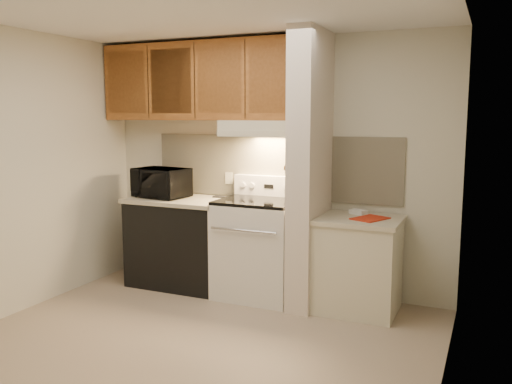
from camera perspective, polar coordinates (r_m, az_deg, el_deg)
The scene contains 50 objects.
floor at distance 4.43m, azimuth -5.92°, elevation -15.23°, with size 3.60×3.60×0.00m, color tan.
ceiling at distance 4.14m, azimuth -6.45°, elevation 18.49°, with size 3.60×3.60×0.00m, color white.
wall_back at distance 5.44m, azimuth 1.76°, elevation 2.82°, with size 3.60×0.02×2.50m, color beige.
wall_left at distance 5.23m, azimuth -23.51°, elevation 1.94°, with size 0.02×3.00×2.50m, color beige.
wall_right at distance 3.56m, azimuth 19.78°, elevation -0.45°, with size 0.02×3.00×2.50m, color beige.
backsplash at distance 5.43m, azimuth 1.71°, elevation 2.65°, with size 2.60×0.02×0.63m, color beige.
range_body at distance 5.26m, azimuth 0.30°, elevation -6.10°, with size 0.76×0.65×0.92m, color silver.
oven_window at distance 4.97m, azimuth -1.17°, elevation -6.47°, with size 0.50×0.01×0.30m, color black.
oven_handle at distance 4.89m, azimuth -1.37°, elevation -4.08°, with size 0.02×0.02×0.65m, color silver.
cooktop at distance 5.16m, azimuth 0.30°, elevation -0.99°, with size 0.74×0.64×0.03m, color black.
range_backguard at distance 5.41m, azimuth 1.51°, elevation 0.65°, with size 0.76×0.08×0.20m, color silver.
range_display at distance 5.37m, azimuth 1.34°, elevation 0.60°, with size 0.10×0.01×0.04m, color black.
range_knob_left_outer at distance 5.48m, azimuth -1.38°, elevation 0.75°, with size 0.05×0.05×0.02m, color silver.
range_knob_left_inner at distance 5.44m, azimuth -0.42°, elevation 0.70°, with size 0.05×0.05×0.02m, color silver.
range_knob_right_inner at distance 5.30m, azimuth 3.13°, elevation 0.49°, with size 0.05×0.05×0.02m, color silver.
range_knob_right_outer at distance 5.27m, azimuth 4.14°, elevation 0.44°, with size 0.05×0.05×0.02m, color silver.
dishwasher_front at distance 5.67m, azimuth -7.87°, elevation -5.38°, with size 1.00×0.63×0.87m, color black.
left_countertop at distance 5.59m, azimuth -7.96°, elevation -0.84°, with size 1.04×0.67×0.04m, color #C0B698.
spoon_rest at distance 5.56m, azimuth -3.37°, elevation -0.53°, with size 0.23×0.07×0.02m, color black.
teal_jar at distance 5.95m, azimuth -9.72°, elevation 0.36°, with size 0.09×0.09×0.10m, color #226870.
outlet at distance 5.63m, azimuth -2.87°, elevation 1.46°, with size 0.08×0.01×0.12m, color beige.
microwave at distance 5.66m, azimuth -9.96°, elevation 0.97°, with size 0.54×0.37×0.30m, color black.
partition_pillar at distance 4.94m, azimuth 5.72°, elevation 2.24°, with size 0.22×0.70×2.50m, color beige.
pillar_trim at distance 4.97m, azimuth 4.45°, elevation 2.88°, with size 0.01×0.70×0.04m, color #995926.
knife_strip at distance 4.92m, azimuth 4.20°, elevation 3.06°, with size 0.02×0.42×0.04m, color black.
knife_blade_a at distance 4.78m, azimuth 3.37°, elevation 1.72°, with size 0.01×0.04×0.16m, color silver.
knife_handle_a at distance 4.76m, azimuth 3.36°, elevation 3.50°, with size 0.02×0.02×0.10m, color black.
knife_blade_b at distance 4.86m, azimuth 3.73°, elevation 1.70°, with size 0.01×0.04×0.18m, color silver.
knife_handle_b at distance 4.84m, azimuth 3.69°, elevation 3.57°, with size 0.02×0.02×0.10m, color black.
knife_blade_c at distance 4.94m, azimuth 4.06°, elevation 1.69°, with size 0.01×0.04×0.20m, color silver.
knife_handle_c at distance 4.93m, azimuth 4.08°, elevation 3.65°, with size 0.02×0.02×0.10m, color black.
knife_blade_d at distance 5.02m, azimuth 4.41°, elevation 2.02°, with size 0.01×0.04×0.16m, color silver.
knife_handle_d at distance 5.00m, azimuth 4.38°, elevation 3.71°, with size 0.02×0.02×0.10m, color black.
knife_blade_e at distance 5.09m, azimuth 4.66°, elevation 1.98°, with size 0.01×0.04×0.18m, color silver.
knife_handle_e at distance 5.08m, azimuth 4.70°, elevation 3.78°, with size 0.02×0.02×0.10m, color black.
oven_mitt at distance 5.15m, azimuth 4.90°, elevation 1.33°, with size 0.03×0.11×0.26m, color gray.
right_cab_base at distance 4.98m, azimuth 10.66°, elevation -7.73°, with size 0.70×0.60×0.81m, color beige.
right_countertop at distance 4.88m, azimuth 10.79°, elevation -2.92°, with size 0.74×0.64×0.04m, color #C0B698.
red_folder at distance 4.84m, azimuth 11.91°, elevation -2.74°, with size 0.23×0.31×0.01m, color #B62710.
white_box at distance 5.05m, azimuth 10.72°, elevation -2.08°, with size 0.15×0.10×0.04m, color white.
range_hood at distance 5.22m, azimuth 0.86°, elevation 6.72°, with size 0.78×0.44×0.15m, color beige.
hood_lip at distance 5.02m, azimuth -0.08°, elevation 6.16°, with size 0.78×0.04×0.06m, color beige.
upper_cabinets at distance 5.57m, azimuth -5.62°, elevation 11.50°, with size 2.18×0.33×0.77m, color #995926.
cab_door_a at distance 5.89m, azimuth -13.49°, elevation 11.14°, with size 0.46×0.01×0.63m, color #995926.
cab_gap_a at distance 5.72m, azimuth -11.28°, elevation 11.30°, with size 0.01×0.01×0.73m, color black.
cab_door_b at distance 5.57m, azimuth -8.94°, elevation 11.44°, with size 0.46×0.01×0.63m, color #995926.
cab_gap_b at distance 5.43m, azimuth -6.48°, elevation 11.58°, with size 0.01×0.01×0.73m, color black.
cab_door_c at distance 5.30m, azimuth -3.87°, elevation 11.70°, with size 0.46×0.01×0.63m, color #995926.
cab_gap_c at distance 5.18m, azimuth -1.15°, elevation 11.80°, with size 0.01×0.01×0.73m, color black.
cab_door_d at distance 5.07m, azimuth 1.71°, elevation 11.88°, with size 0.46×0.01×0.63m, color #995926.
Camera 1 is at (2.04, -3.52, 1.75)m, focal length 38.00 mm.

